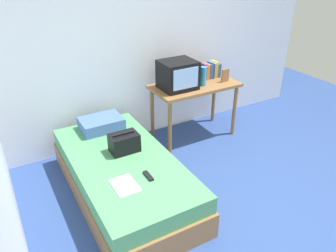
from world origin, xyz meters
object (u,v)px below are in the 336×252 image
Objects in this scene: desk at (195,91)px; tv at (178,75)px; handbag at (124,143)px; remote_dark at (148,176)px; magazine at (125,185)px; pillow at (101,124)px; bed at (124,177)px; water_bottle at (203,76)px; book_row at (210,70)px; picture_frame at (225,75)px.

tv reaches higher than desk.
handbag is 1.92× the size of remote_dark.
remote_dark is (0.25, 0.01, 0.01)m from magazine.
pillow is 1.62× the size of handbag.
water_bottle reaches higher than bed.
tv is 1.56m from remote_dark.
water_bottle is 1.60× the size of remote_dark.
bed is 4.55× the size of tv.
desk reaches higher than magazine.
desk is 0.39m from tv.
bed is at bearing -152.28° from desk.
water_bottle is 0.86× the size of magazine.
book_row is 0.25m from picture_frame.
desk reaches higher than handbag.
handbag is (0.08, 0.13, 0.33)m from bed.
picture_frame is (0.41, -0.12, 0.19)m from desk.
water_bottle is at bearing 33.51° from magazine.
handbag reaches higher than bed.
desk is 2.39× the size of pillow.
magazine is at bearing -143.12° from desk.
pillow is at bearing 94.27° from handbag.
desk is at bearing 1.18° from tv.
handbag is 1.03× the size of magazine.
tv reaches higher than handbag.
water_bottle is at bearing 37.75° from remote_dark.
pillow is (0.04, 0.72, 0.30)m from bed.
water_bottle is (1.43, 0.63, 0.68)m from bed.
book_row is 1.69m from pillow.
handbag is at bearing -85.73° from pillow.
desk is 0.46m from picture_frame.
tv is 0.62m from book_row.
remote_dark is (-1.33, -1.03, -0.43)m from water_bottle.
pillow is (-1.39, 0.10, -0.38)m from water_bottle.
book_row is at bearing 12.10° from tv.
handbag is (-1.34, -0.50, -0.34)m from water_bottle.
picture_frame is 2.20m from magazine.
book_row reaches higher than pillow.
desk is at bearing 41.55° from remote_dark.
bed is 0.36m from handbag.
remote_dark is (-1.59, -1.24, -0.41)m from book_row.
book_row is (1.68, 0.83, 0.65)m from bed.
pillow is 1.13m from remote_dark.
book_row is (0.60, 0.13, -0.08)m from tv.
picture_frame reaches higher than pillow.
water_bottle is 1.74m from remote_dark.
desk is 2.64× the size of tv.
water_bottle reaches higher than remote_dark.
book_row is (0.26, 0.21, -0.02)m from water_bottle.
water_bottle is at bearing -141.15° from book_row.
desk is 3.87× the size of handbag.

